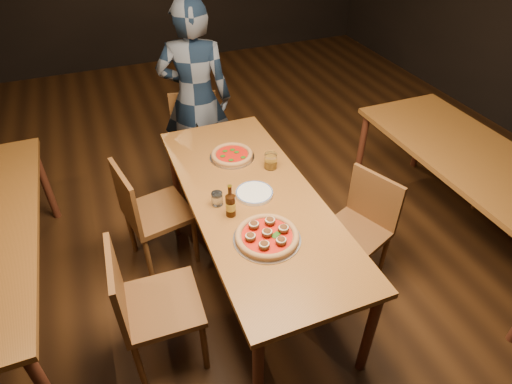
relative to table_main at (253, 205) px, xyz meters
name	(u,v)px	position (x,y,z in m)	size (l,w,h in m)	color
ground	(254,273)	(0.00, 0.00, -0.68)	(9.00, 9.00, 0.00)	black
room_shell	(252,19)	(0.00, 0.00, 1.18)	(9.00, 9.00, 9.00)	black
table_main	(253,205)	(0.00, 0.00, 0.00)	(0.80, 2.00, 0.75)	brown
table_right	(477,166)	(1.70, -0.20, 0.00)	(0.80, 2.00, 0.75)	brown
chair_main_nw	(161,304)	(-0.72, -0.40, -0.21)	(0.44, 0.44, 0.94)	brown
chair_main_sw	(158,211)	(-0.57, 0.42, -0.22)	(0.43, 0.43, 0.92)	brown
chair_main_e	(355,232)	(0.65, -0.26, -0.25)	(0.40, 0.40, 0.86)	brown
chair_end	(197,144)	(-0.06, 1.24, -0.23)	(0.42, 0.42, 0.89)	brown
pizza_meatball	(267,236)	(-0.07, -0.40, 0.10)	(0.39, 0.39, 0.07)	#B7B7BF
pizza_margherita	(232,155)	(0.02, 0.48, 0.09)	(0.33, 0.33, 0.04)	#B7B7BF
plate_stack	(254,193)	(0.01, 0.01, 0.08)	(0.24, 0.24, 0.02)	white
beer_bottle	(231,205)	(-0.19, -0.12, 0.15)	(0.06, 0.06, 0.22)	black
water_glass	(217,199)	(-0.24, 0.01, 0.12)	(0.07, 0.07, 0.09)	white
amber_glass	(271,161)	(0.23, 0.26, 0.13)	(0.09, 0.09, 0.11)	#9D6311
diner	(196,99)	(-0.02, 1.31, 0.17)	(0.62, 0.40, 1.69)	black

